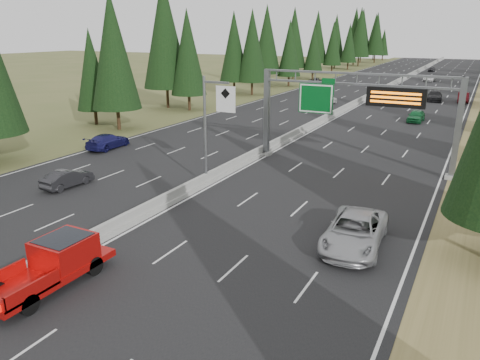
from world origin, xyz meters
name	(u,v)px	position (x,y,z in m)	size (l,w,h in m)	color
road	(371,97)	(0.00, 80.00, 0.04)	(32.00, 260.00, 0.08)	black
shoulder_left	(278,91)	(-17.80, 80.00, 0.03)	(3.60, 260.00, 0.06)	#4C5728
median_barrier	(372,95)	(0.00, 80.00, 0.41)	(0.70, 260.00, 0.85)	gray
sign_gantry	(362,106)	(8.92, 34.88, 5.27)	(16.75, 0.98, 7.80)	slate
hov_sign_pole	(212,124)	(0.58, 24.97, 4.72)	(2.80, 0.50, 8.00)	slate
tree_row_left	(252,40)	(-22.35, 78.13, 9.41)	(11.62, 242.02, 18.74)	black
silver_minivan	(355,232)	(12.56, 19.58, 0.95)	(2.88, 6.24, 1.73)	#9D9DA1
red_pickup	(57,260)	(1.50, 9.64, 1.20)	(2.22, 6.22, 2.03)	black
car_ahead_green	(416,116)	(10.23, 58.92, 0.82)	(1.75, 4.36, 1.48)	#176632
car_ahead_dkred	(463,97)	(14.50, 80.06, 0.85)	(1.63, 4.68, 1.54)	#500B10
car_ahead_dkgrey	(435,96)	(10.26, 79.86, 0.88)	(2.23, 5.48, 1.59)	black
car_ahead_white	(429,78)	(5.80, 112.00, 0.74)	(2.18, 4.72, 1.31)	silver
car_ahead_far	(432,69)	(3.15, 140.34, 0.74)	(1.55, 3.86, 1.31)	black
car_onc_near	(67,178)	(-8.75, 19.75, 0.73)	(1.38, 3.95, 1.30)	black
car_onc_blue	(108,141)	(-14.41, 30.13, 0.81)	(2.03, 5.00, 1.45)	navy
car_onc_white	(328,99)	(-4.12, 67.85, 0.87)	(1.87, 4.66, 1.59)	silver
car_onc_far	(317,81)	(-14.50, 93.20, 0.86)	(2.59, 5.61, 1.56)	black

